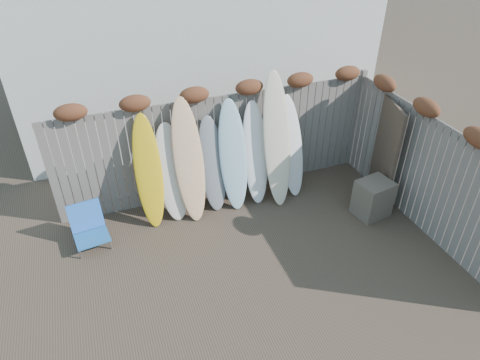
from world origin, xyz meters
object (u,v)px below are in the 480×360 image
object	(u,v)px
wooden_crate	(373,198)
surfboard_0	(149,172)
beach_chair	(89,227)
lattice_panel	(383,148)

from	to	relation	value
wooden_crate	surfboard_0	bearing A→B (deg)	161.27
beach_chair	surfboard_0	xyz separation A→B (m)	(1.13, 0.31, 0.64)
beach_chair	lattice_panel	size ratio (longest dim) A/B	0.38
beach_chair	surfboard_0	world-z (taller)	surfboard_0
beach_chair	surfboard_0	size ratio (longest dim) A/B	0.35
beach_chair	wooden_crate	distance (m)	5.00
lattice_panel	surfboard_0	distance (m)	4.35
wooden_crate	beach_chair	bearing A→B (deg)	168.77
wooden_crate	surfboard_0	distance (m)	4.03
beach_chair	surfboard_0	distance (m)	1.34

